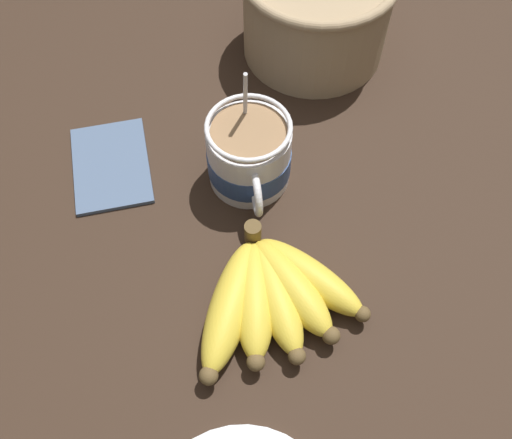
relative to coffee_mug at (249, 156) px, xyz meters
The scene contains 5 objects.
table 11.50cm from the coffee_mug, 13.38° to the left, with size 119.32×119.32×3.16cm.
coffee_mug is the anchor object (origin of this frame).
banana_bunch 17.78cm from the coffee_mug, ahead, with size 17.53×20.71×4.50cm.
woven_basket 25.52cm from the coffee_mug, 150.05° to the left, with size 21.60×21.60×13.25cm.
napkin 18.59cm from the coffee_mug, 103.59° to the right, with size 14.44×10.60×0.60cm.
Camera 1 is at (32.96, -7.71, 63.24)cm, focal length 40.00 mm.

